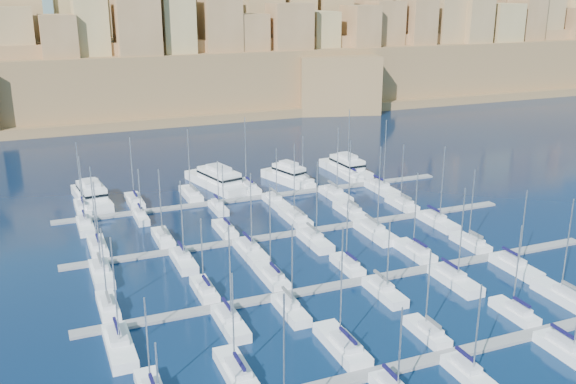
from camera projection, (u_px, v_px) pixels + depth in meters
name	position (u px, v px, depth m)	size (l,w,h in m)	color
ground	(328.00, 253.00, 106.66)	(600.00, 600.00, 0.00)	black
pontoon_near	(451.00, 354.00, 76.62)	(84.00, 2.00, 0.40)	slate
pontoon_mid_near	(363.00, 281.00, 96.02)	(84.00, 2.00, 0.40)	slate
pontoon_mid_far	(304.00, 232.00, 115.42)	(84.00, 2.00, 0.40)	slate
pontoon_far	(262.00, 197.00, 134.82)	(84.00, 2.00, 0.40)	slate
sailboat_1	(236.00, 371.00, 72.25)	(2.82, 9.40, 12.89)	white
sailboat_2	(342.00, 345.00, 77.55)	(3.09, 10.29, 16.13)	white
sailboat_3	(427.00, 332.00, 80.57)	(2.31, 7.71, 11.96)	white
sailboat_4	(515.00, 312.00, 85.59)	(2.32, 7.73, 13.19)	white
sailboat_5	(564.00, 296.00, 89.94)	(2.95, 9.82, 15.24)	white
sailboat_9	(470.00, 375.00, 71.69)	(2.42, 8.06, 12.32)	white
sailboat_10	(569.00, 351.00, 76.22)	(2.77, 9.23, 13.07)	white
sailboat_12	(108.00, 307.00, 87.05)	(2.48, 8.25, 12.23)	white
sailboat_13	(205.00, 290.00, 91.89)	(2.44, 8.13, 11.72)	white
sailboat_14	(272.00, 277.00, 96.09)	(2.72, 9.06, 15.35)	white
sailboat_15	(348.00, 265.00, 100.16)	(2.39, 7.98, 11.35)	white
sailboat_16	(415.00, 251.00, 105.35)	(2.79, 9.28, 14.32)	white
sailboat_17	(471.00, 243.00, 108.95)	(2.55, 8.50, 13.80)	white
sailboat_18	(119.00, 346.00, 77.33)	(3.05, 10.16, 15.38)	white
sailboat_19	(230.00, 322.00, 82.88)	(2.76, 9.19, 14.62)	white
sailboat_20	(291.00, 309.00, 86.29)	(2.55, 8.51, 13.42)	white
sailboat_21	(384.00, 292.00, 91.39)	(2.65, 8.85, 11.71)	white
sailboat_22	(455.00, 280.00, 95.04)	(3.03, 10.12, 15.47)	white
sailboat_23	(515.00, 267.00, 99.52)	(2.85, 9.51, 13.65)	white
sailboat_24	(98.00, 247.00, 107.21)	(2.71, 9.03, 14.81)	white
sailboat_25	(163.00, 238.00, 111.04)	(2.60, 8.67, 13.29)	white
sailboat_26	(225.00, 229.00, 115.04)	(2.56, 8.55, 12.86)	white
sailboat_27	(295.00, 218.00, 120.82)	(3.04, 10.14, 15.18)	white
sailboat_28	(350.00, 211.00, 124.61)	(2.81, 9.37, 14.91)	white
sailboat_29	(402.00, 204.00, 128.67)	(2.69, 8.95, 13.16)	white
sailboat_30	(102.00, 273.00, 97.15)	(2.90, 9.67, 15.76)	white
sailboat_31	(183.00, 260.00, 101.98)	(2.74, 9.13, 14.35)	white
sailboat_32	(251.00, 251.00, 105.44)	(3.13, 10.43, 14.57)	white
sailboat_33	(315.00, 240.00, 110.01)	(2.93, 9.76, 15.13)	white
sailboat_34	(375.00, 232.00, 113.68)	(3.27, 10.90, 16.76)	white
sailboat_35	(437.00, 221.00, 119.01)	(2.98, 9.93, 15.47)	white
sailboat_36	(83.00, 208.00, 126.43)	(2.68, 8.95, 14.15)	white
sailboat_37	(135.00, 201.00, 130.35)	(2.83, 9.42, 14.17)	white
sailboat_38	(191.00, 194.00, 134.81)	(2.96, 9.88, 14.86)	white
sailboat_39	(247.00, 187.00, 139.66)	(3.17, 10.56, 16.30)	white
sailboat_40	(303.00, 182.00, 143.44)	(2.52, 8.39, 11.42)	white
sailboat_41	(349.00, 175.00, 148.26)	(2.91, 9.70, 16.36)	white
sailboat_42	(85.00, 226.00, 116.90)	(2.61, 8.72, 14.20)	white
sailboat_43	(141.00, 217.00, 121.32)	(2.13, 7.10, 10.56)	white
sailboat_44	(218.00, 208.00, 126.63)	(2.25, 7.49, 10.63)	white
sailboat_45	(276.00, 201.00, 130.21)	(2.74, 9.14, 12.21)	white
sailboat_46	(335.00, 195.00, 134.46)	(3.12, 10.40, 15.49)	white
sailboat_47	(382.00, 189.00, 138.49)	(3.13, 10.43, 16.19)	white
motor_yacht_a	(92.00, 195.00, 130.87)	(6.83, 17.67, 5.25)	white
motor_yacht_b	(218.00, 180.00, 141.71)	(10.38, 20.47, 5.25)	white
motor_yacht_c	(288.00, 175.00, 145.05)	(8.12, 14.75, 5.25)	white
motor_yacht_d	(346.00, 167.00, 151.85)	(6.05, 17.19, 5.25)	white
fortified_city	(147.00, 66.00, 239.05)	(460.00, 108.95, 59.52)	brown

